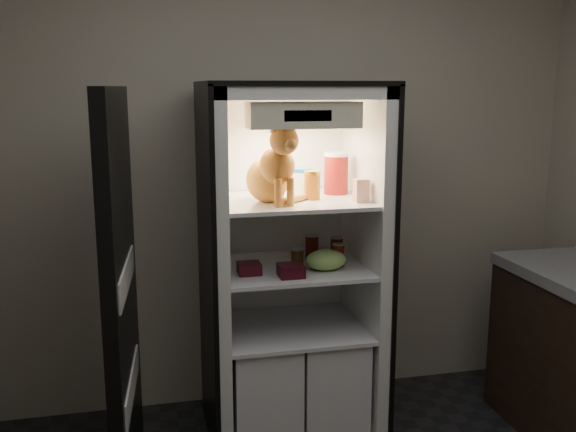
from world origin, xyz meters
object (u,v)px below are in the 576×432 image
object	(u,v)px
refrigerator	(290,289)
cream_carton	(361,191)
parmesan_shaker	(278,181)
berry_box_left	(249,268)
soda_can_c	(338,255)
mayo_tub	(302,182)
condiment_jar	(297,256)
soda_can_b	(337,248)
grape_bag	(326,260)
berry_box_right	(291,271)
pepper_jar	(336,173)
salsa_jar	(312,185)
soda_can_a	(312,247)
tabby_cat	(273,171)

from	to	relation	value
refrigerator	cream_carton	distance (m)	0.67
parmesan_shaker	berry_box_left	world-z (taller)	parmesan_shaker
soda_can_c	berry_box_left	xyz separation A→B (m)	(-0.47, -0.04, -0.03)
mayo_tub	cream_carton	bearing A→B (deg)	-48.52
refrigerator	condiment_jar	size ratio (longest dim) A/B	21.02
soda_can_c	soda_can_b	bearing A→B (deg)	76.85
cream_carton	grape_bag	xyz separation A→B (m)	(-0.16, 0.05, -0.36)
parmesan_shaker	berry_box_right	world-z (taller)	parmesan_shaker
parmesan_shaker	condiment_jar	bearing A→B (deg)	-13.10
soda_can_c	berry_box_right	xyz separation A→B (m)	(-0.28, -0.13, -0.03)
cream_carton	pepper_jar	bearing A→B (deg)	100.23
grape_bag	salsa_jar	bearing A→B (deg)	122.98
pepper_jar	soda_can_a	distance (m)	0.41
refrigerator	grape_bag	size ratio (longest dim) A/B	9.05
soda_can_b	mayo_tub	bearing A→B (deg)	167.18
parmesan_shaker	cream_carton	distance (m)	0.43
mayo_tub	grape_bag	distance (m)	0.44
mayo_tub	berry_box_left	distance (m)	0.54
condiment_jar	berry_box_left	size ratio (longest dim) A/B	0.80
tabby_cat	mayo_tub	bearing A→B (deg)	27.99
refrigerator	soda_can_b	distance (m)	0.33
soda_can_b	berry_box_right	distance (m)	0.40
tabby_cat	berry_box_left	world-z (taller)	tabby_cat
refrigerator	tabby_cat	size ratio (longest dim) A/B	4.51
salsa_jar	condiment_jar	distance (m)	0.39
berry_box_right	soda_can_b	bearing A→B (deg)	39.03
condiment_jar	grape_bag	bearing A→B (deg)	-46.07
mayo_tub	pepper_jar	size ratio (longest dim) A/B	0.65
grape_bag	mayo_tub	bearing A→B (deg)	108.23
parmesan_shaker	berry_box_left	distance (m)	0.46
condiment_jar	parmesan_shaker	bearing A→B (deg)	166.90
refrigerator	mayo_tub	world-z (taller)	refrigerator
cream_carton	grape_bag	size ratio (longest dim) A/B	0.55
berry_box_left	refrigerator	bearing A→B (deg)	33.03
tabby_cat	soda_can_c	size ratio (longest dim) A/B	3.57
soda_can_a	berry_box_right	bearing A→B (deg)	-122.45
pepper_jar	soda_can_a	size ratio (longest dim) A/B	1.64
pepper_jar	berry_box_left	world-z (taller)	pepper_jar
parmesan_shaker	grape_bag	distance (m)	0.47
soda_can_b	salsa_jar	bearing A→B (deg)	-149.73
soda_can_c	grape_bag	distance (m)	0.10
grape_bag	berry_box_right	xyz separation A→B (m)	(-0.20, -0.07, -0.02)
parmesan_shaker	pepper_jar	size ratio (longest dim) A/B	0.82
condiment_jar	grape_bag	world-z (taller)	grape_bag
mayo_tub	salsa_jar	world-z (taller)	salsa_jar
mayo_tub	pepper_jar	bearing A→B (deg)	-0.40
soda_can_c	grape_bag	bearing A→B (deg)	-145.55
parmesan_shaker	salsa_jar	distance (m)	0.18
refrigerator	pepper_jar	world-z (taller)	refrigerator
salsa_jar	grape_bag	xyz separation A→B (m)	(0.05, -0.08, -0.37)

